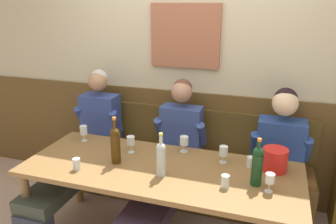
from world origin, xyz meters
TOP-DOWN VIEW (x-y plane):
  - room_wall_back at (-0.00, 1.09)m, footprint 6.80×0.12m
  - wood_wainscot_panel at (0.00, 1.04)m, footprint 6.80×0.03m
  - wall_bench at (0.00, 0.83)m, footprint 2.46×0.42m
  - dining_table at (0.00, 0.10)m, footprint 2.16×0.86m
  - person_right_seat at (-0.91, 0.45)m, footprint 0.48×1.32m
  - person_center_left_seat at (-0.03, 0.43)m, footprint 0.50×1.31m
  - person_center_right_seat at (0.89, 0.46)m, footprint 0.51×1.33m
  - ice_bucket at (0.85, 0.33)m, footprint 0.19×0.19m
  - wine_bottle_clear_water at (0.05, -0.02)m, footprint 0.07×0.07m
  - wine_bottle_green_tall at (-0.36, 0.06)m, footprint 0.08×0.08m
  - wine_bottle_amber_mid at (0.73, 0.07)m, footprint 0.08×0.08m
  - wine_glass_center_front at (0.10, 0.44)m, footprint 0.07×0.07m
  - wine_glass_mid_right at (-0.33, 0.28)m, footprint 0.07×0.07m
  - wine_glass_near_bucket at (0.82, -0.00)m, footprint 0.06×0.06m
  - wine_glass_center_rear at (-0.84, 0.37)m, footprint 0.07×0.07m
  - wine_glass_by_bottle at (0.45, 0.34)m, footprint 0.07×0.07m
  - water_tumbler_right at (-0.59, -0.14)m, footprint 0.06×0.06m
  - water_tumbler_center at (0.67, 0.33)m, footprint 0.06×0.06m
  - water_tumbler_left at (0.53, -0.04)m, footprint 0.06×0.06m

SIDE VIEW (x-z plane):
  - wall_bench at x=0.00m, z-range -0.19..0.75m
  - wood_wainscot_panel at x=0.00m, z-range 0.00..1.10m
  - person_center_left_seat at x=-0.03m, z-range -0.03..1.25m
  - person_center_right_seat at x=0.89m, z-range -0.01..1.26m
  - person_right_seat at x=-0.91m, z-range -0.03..1.29m
  - dining_table at x=0.00m, z-range 0.29..1.02m
  - water_tumbler_center at x=0.67m, z-range 0.73..0.82m
  - water_tumbler_right at x=-0.59m, z-range 0.73..0.83m
  - water_tumbler_left at x=0.53m, z-range 0.73..0.83m
  - ice_bucket at x=0.85m, z-range 0.73..0.91m
  - wine_glass_center_front at x=0.10m, z-range 0.76..0.89m
  - wine_glass_by_bottle at x=0.45m, z-range 0.76..0.90m
  - wine_glass_center_rear at x=-0.84m, z-range 0.76..0.90m
  - wine_glass_near_bucket at x=0.82m, z-range 0.76..0.90m
  - wine_glass_mid_right at x=-0.33m, z-range 0.76..0.91m
  - wine_bottle_clear_water at x=0.05m, z-range 0.71..1.04m
  - wine_bottle_amber_mid at x=0.73m, z-range 0.71..1.06m
  - wine_bottle_green_tall at x=-0.36m, z-range 0.70..1.09m
  - room_wall_back at x=0.00m, z-range 0.00..2.80m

